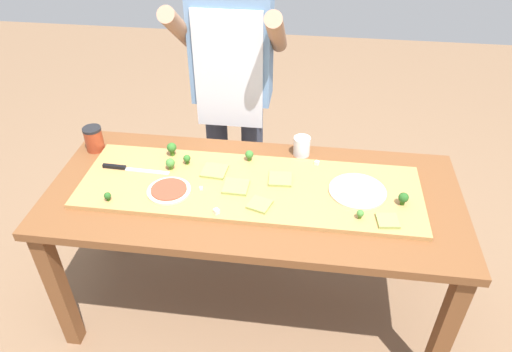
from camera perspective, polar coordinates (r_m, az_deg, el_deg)
ground_plane at (r=2.64m, az=-0.26°, el=-14.89°), size 8.00×8.00×0.00m
prep_table at (r=2.15m, az=-0.31°, el=-3.78°), size 1.82×0.79×0.77m
cutting_board at (r=2.10m, az=-0.78°, el=-1.33°), size 1.50×0.47×0.02m
chefs_knife at (r=2.26m, az=-15.30°, el=0.90°), size 0.32×0.03×0.02m
pizza_whole_tomato_red at (r=2.09m, az=-10.41°, el=-1.69°), size 0.19×0.19×0.02m
pizza_whole_cheese_artichoke at (r=2.10m, az=12.09°, el=-1.73°), size 0.25×0.25×0.02m
pizza_slice_near_right at (r=2.12m, az=2.92°, el=-0.36°), size 0.11×0.11×0.01m
pizza_slice_center at (r=1.98m, az=15.53°, el=-5.19°), size 0.09×0.09×0.01m
pizza_slice_near_left at (r=2.08m, az=-2.42°, el=-1.29°), size 0.11×0.11×0.01m
pizza_slice_far_right at (r=1.98m, az=0.44°, el=-3.43°), size 0.11×0.11×0.01m
pizza_slice_far_left at (r=2.17m, az=-5.00°, el=0.62°), size 0.12×0.12×0.01m
broccoli_floret_back_right at (r=2.29m, az=-10.09°, el=3.33°), size 0.05×0.05×0.07m
broccoli_floret_front_left at (r=2.23m, az=-0.81°, el=2.56°), size 0.04×0.04×0.05m
broccoli_floret_center_right at (r=2.06m, az=17.29°, el=-2.53°), size 0.04×0.04×0.06m
broccoli_floret_front_right at (r=2.09m, az=-17.40°, el=-2.31°), size 0.03×0.03×0.04m
broccoli_floret_center_left at (r=1.95m, az=12.41°, el=-4.44°), size 0.03×0.03×0.04m
broccoli_floret_back_mid at (r=2.21m, az=-10.25°, el=1.52°), size 0.04×0.04×0.06m
broccoli_floret_front_mid at (r=2.23m, az=-8.29°, el=2.07°), size 0.03×0.03×0.05m
cheese_crumble_a at (r=2.08m, az=-6.60°, el=-1.47°), size 0.01×0.01×0.01m
cheese_crumble_b at (r=1.95m, az=-4.78°, el=-4.25°), size 0.03×0.03×0.02m
cheese_crumble_c at (r=2.23m, az=7.31°, el=1.59°), size 0.02×0.02×0.02m
flour_cup at (r=2.31m, az=5.51°, el=3.47°), size 0.08×0.08×0.09m
sauce_jar at (r=2.46m, az=-18.89°, el=4.25°), size 0.09×0.09×0.12m
cook_center at (r=2.50m, az=-2.86°, el=11.33°), size 0.54×0.39×1.67m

